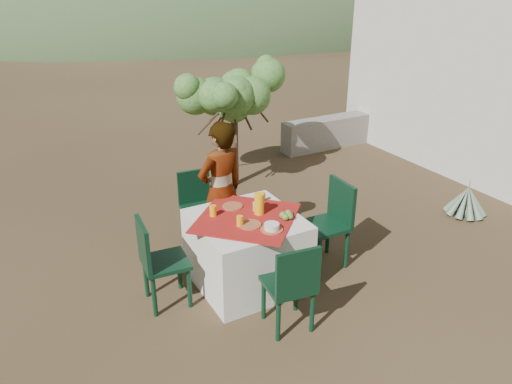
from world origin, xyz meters
TOP-DOWN VIEW (x-y plane):
  - ground at (0.00, 0.00)m, footprint 160.00×160.00m
  - table at (-0.10, 0.30)m, footprint 1.30×1.30m
  - chair_far at (-0.18, 1.42)m, footprint 0.43×0.43m
  - chair_near at (-0.11, -0.57)m, footprint 0.46×0.46m
  - chair_left at (-1.02, 0.38)m, footprint 0.46×0.46m
  - chair_right at (0.89, 0.20)m, footprint 0.46×0.46m
  - person at (-0.08, 0.93)m, footprint 0.65×0.50m
  - shrub_tree at (1.00, 2.73)m, footprint 1.39×1.37m
  - agave at (3.19, 0.28)m, footprint 0.54×0.55m
  - guesthouse at (5.60, 1.80)m, footprint 3.20×4.20m
  - stone_wall at (3.60, 3.40)m, footprint 2.60×0.35m
  - hill_near_right at (12.00, 36.00)m, footprint 48.00×48.00m
  - plate_far at (-0.12, 0.58)m, footprint 0.21×0.21m
  - plate_near at (-0.15, 0.14)m, footprint 0.22×0.22m
  - glass_far at (-0.38, 0.49)m, footprint 0.07×0.07m
  - glass_near at (-0.24, 0.17)m, footprint 0.06×0.06m
  - juice_pitcher at (0.05, 0.31)m, footprint 0.10×0.10m
  - bowl_plate at (-0.01, -0.05)m, footprint 0.22×0.22m
  - white_bowl at (-0.01, -0.05)m, footprint 0.15×0.15m
  - jar_left at (0.15, 0.44)m, footprint 0.06×0.06m
  - jar_right at (0.24, 0.57)m, footprint 0.05×0.05m
  - napkin_holder at (0.06, 0.39)m, footprint 0.08×0.06m
  - fruit_cluster at (0.24, 0.09)m, footprint 0.14×0.13m

SIDE VIEW (x-z plane):
  - ground at x=0.00m, z-range 0.00..0.00m
  - hill_near_right at x=12.00m, z-range -10.00..10.00m
  - agave at x=3.19m, z-range -0.09..0.48m
  - stone_wall at x=3.60m, z-range 0.00..0.55m
  - table at x=-0.10m, z-range 0.00..0.76m
  - chair_far at x=-0.18m, z-range 0.05..0.90m
  - chair_near at x=-0.11m, z-range 0.05..0.95m
  - chair_left at x=-1.02m, z-range 0.05..0.97m
  - chair_right at x=0.89m, z-range 0.05..1.02m
  - bowl_plate at x=-0.01m, z-range 0.76..0.77m
  - plate_far at x=-0.12m, z-range 0.76..0.78m
  - plate_near at x=-0.15m, z-range 0.76..0.78m
  - person at x=-0.08m, z-range 0.00..1.59m
  - fruit_cluster at x=0.24m, z-range 0.76..0.83m
  - white_bowl at x=-0.01m, z-range 0.77..0.83m
  - jar_right at x=0.24m, z-range 0.76..0.85m
  - jar_left at x=0.15m, z-range 0.76..0.85m
  - napkin_holder at x=0.06m, z-range 0.76..0.85m
  - glass_near at x=-0.24m, z-range 0.76..0.87m
  - glass_far at x=-0.38m, z-range 0.76..0.87m
  - juice_pitcher at x=0.05m, z-range 0.76..0.98m
  - shrub_tree at x=1.00m, z-range 0.48..2.11m
  - guesthouse at x=5.60m, z-range 0.00..3.00m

